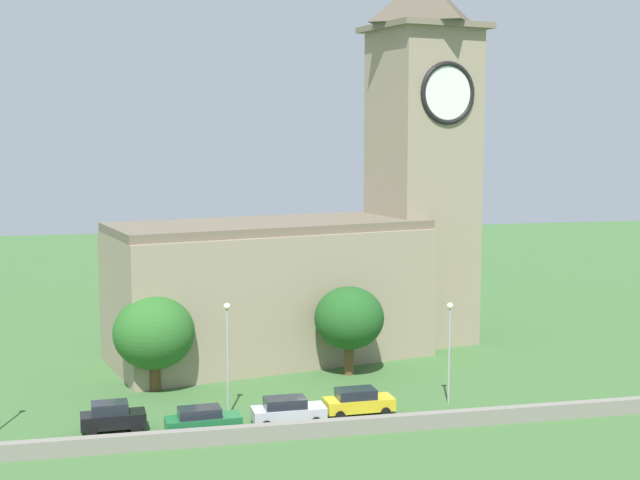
# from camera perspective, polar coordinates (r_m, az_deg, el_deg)

# --- Properties ---
(ground_plane) EXTENTS (200.00, 200.00, 0.00)m
(ground_plane) POSITION_cam_1_polar(r_m,az_deg,el_deg) (75.56, -2.57, -7.65)
(ground_plane) COLOR #3D6633
(church) EXTENTS (33.52, 16.81, 32.25)m
(church) POSITION_cam_1_polar(r_m,az_deg,el_deg) (77.86, 0.56, 0.08)
(church) COLOR gray
(church) RESTS_ON ground
(quay_barrier) EXTENTS (45.82, 0.70, 1.03)m
(quay_barrier) POSITION_cam_1_polar(r_m,az_deg,el_deg) (58.05, 0.74, -11.63)
(quay_barrier) COLOR gray
(quay_barrier) RESTS_ON ground
(car_black) EXTENTS (4.10, 2.20, 1.92)m
(car_black) POSITION_cam_1_polar(r_m,az_deg,el_deg) (60.04, -12.83, -10.71)
(car_black) COLOR black
(car_black) RESTS_ON ground
(car_green) EXTENTS (4.82, 2.29, 1.65)m
(car_green) POSITION_cam_1_polar(r_m,az_deg,el_deg) (58.90, -7.35, -11.07)
(car_green) COLOR #1E6B38
(car_green) RESTS_ON ground
(car_silver) EXTENTS (4.77, 2.23, 1.76)m
(car_silver) POSITION_cam_1_polar(r_m,az_deg,el_deg) (60.13, -2.03, -10.59)
(car_silver) COLOR silver
(car_silver) RESTS_ON ground
(car_yellow) EXTENTS (4.67, 2.25, 1.79)m
(car_yellow) POSITION_cam_1_polar(r_m,az_deg,el_deg) (62.02, 2.40, -10.03)
(car_yellow) COLOR gold
(car_yellow) RESTS_ON ground
(streetlamp_west_mid) EXTENTS (0.44, 0.44, 7.67)m
(streetlamp_west_mid) POSITION_cam_1_polar(r_m,az_deg,el_deg) (60.87, -5.80, -6.34)
(streetlamp_west_mid) COLOR #9EA0A5
(streetlamp_west_mid) RESTS_ON ground
(streetlamp_central) EXTENTS (0.44, 0.44, 7.16)m
(streetlamp_central) POSITION_cam_1_polar(r_m,az_deg,el_deg) (63.92, 8.07, -6.00)
(streetlamp_central) COLOR #9EA0A5
(streetlamp_central) RESTS_ON ground
(tree_riverside_east) EXTENTS (5.93, 5.93, 6.97)m
(tree_riverside_east) POSITION_cam_1_polar(r_m,az_deg,el_deg) (67.83, -10.32, -5.72)
(tree_riverside_east) COLOR brown
(tree_riverside_east) RESTS_ON ground
(tree_riverside_west) EXTENTS (5.41, 5.41, 6.92)m
(tree_riverside_west) POSITION_cam_1_polar(r_m,az_deg,el_deg) (70.98, 1.83, -4.90)
(tree_riverside_west) COLOR brown
(tree_riverside_west) RESTS_ON ground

